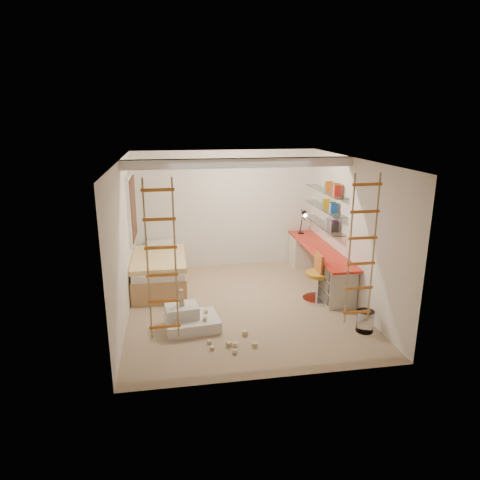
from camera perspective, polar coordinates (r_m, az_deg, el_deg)
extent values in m
plane|color=#998262|center=(7.80, 0.36, -8.75)|extent=(4.50, 4.50, 0.00)
cube|color=white|center=(7.41, 0.00, 10.23)|extent=(4.00, 0.18, 0.16)
cube|color=white|center=(8.68, -14.30, 4.12)|extent=(0.06, 1.15, 1.35)
cube|color=#4C2D1E|center=(8.68, -14.03, 4.13)|extent=(0.02, 1.00, 1.20)
cylinder|color=white|center=(7.15, 16.33, -10.34)|extent=(0.28, 0.28, 0.35)
cube|color=red|center=(8.72, 10.65, -1.18)|extent=(0.55, 2.80, 0.04)
cube|color=beige|center=(9.82, 8.38, -1.39)|extent=(0.52, 0.55, 0.71)
cube|color=beige|center=(7.96, 12.94, -5.87)|extent=(0.52, 0.55, 0.71)
cube|color=#4C4742|center=(7.78, 11.21, -4.29)|extent=(0.02, 0.50, 0.18)
cube|color=#4C4742|center=(7.86, 11.12, -5.80)|extent=(0.02, 0.50, 0.18)
cube|color=#4C4742|center=(7.94, 11.03, -7.27)|extent=(0.02, 0.50, 0.18)
cube|color=white|center=(8.93, 11.05, 2.00)|extent=(0.25, 1.80, 0.01)
cube|color=white|center=(8.85, 11.17, 4.20)|extent=(0.25, 1.80, 0.01)
cube|color=white|center=(8.79, 11.29, 6.44)|extent=(0.25, 1.80, 0.01)
cube|color=#AD7F51|center=(8.76, -10.64, -4.59)|extent=(1.00, 2.00, 0.45)
cube|color=white|center=(8.67, -10.73, -2.82)|extent=(0.95, 1.95, 0.12)
cube|color=gold|center=(8.49, -10.79, -2.45)|extent=(1.02, 1.60, 0.10)
cube|color=white|center=(9.39, -10.69, -0.56)|extent=(0.55, 0.35, 0.12)
cylinder|color=black|center=(9.74, 8.11, 0.95)|extent=(0.14, 0.14, 0.02)
cylinder|color=black|center=(9.69, 8.16, 2.04)|extent=(0.02, 0.15, 0.36)
cylinder|color=black|center=(9.54, 8.39, 3.35)|extent=(0.02, 0.27, 0.20)
cone|color=black|center=(9.42, 8.63, 3.48)|extent=(0.12, 0.14, 0.15)
cylinder|color=#FFEABF|center=(9.39, 8.69, 3.25)|extent=(0.08, 0.04, 0.08)
cylinder|color=gold|center=(7.94, 10.41, -4.47)|extent=(0.47, 0.47, 0.07)
cube|color=#BA6123|center=(7.87, 10.48, -3.02)|extent=(0.05, 0.36, 0.34)
cylinder|color=silver|center=(8.03, 10.32, -6.04)|extent=(0.06, 0.06, 0.47)
cylinder|color=silver|center=(8.13, 10.23, -7.75)|extent=(0.54, 0.54, 0.06)
cube|color=silver|center=(7.04, -6.43, -10.90)|extent=(0.91, 0.75, 0.19)
cube|color=silver|center=(7.03, -7.75, -9.33)|extent=(0.56, 0.48, 0.19)
cube|color=#CCB284|center=(6.97, -7.79, -8.33)|extent=(0.09, 0.09, 0.08)
cube|color=#CCB284|center=(6.94, -7.81, -7.77)|extent=(0.08, 0.08, 0.07)
cube|color=#CCB284|center=(6.90, -7.84, -7.05)|extent=(0.07, 0.07, 0.12)
cube|color=#CCB284|center=(6.87, -4.70, -10.43)|extent=(0.06, 0.06, 0.06)
cube|color=#CCB284|center=(7.11, -4.56, -9.47)|extent=(0.06, 0.06, 0.06)
cube|color=#CCB284|center=(6.83, -8.42, -10.75)|extent=(0.06, 0.06, 0.06)
cube|color=#CCB284|center=(6.82, 0.70, -12.31)|extent=(0.07, 0.07, 0.07)
cube|color=#CCB284|center=(6.51, 1.97, -13.79)|extent=(0.07, 0.07, 0.07)
cube|color=#CCB284|center=(6.45, -3.69, -14.15)|extent=(0.07, 0.07, 0.07)
cube|color=#CCB284|center=(6.52, -0.62, -13.74)|extent=(0.07, 0.07, 0.07)
cube|color=#CCB284|center=(6.61, -4.09, -13.34)|extent=(0.07, 0.07, 0.07)
cube|color=#CCB284|center=(6.35, -0.71, -14.62)|extent=(0.07, 0.07, 0.07)
cube|color=#CCB284|center=(6.53, -1.51, -13.71)|extent=(0.07, 0.07, 0.07)
cube|color=#262626|center=(8.90, 11.09, 2.73)|extent=(0.14, 0.46, 0.22)
cube|color=#8C1E7F|center=(8.83, 11.21, 4.94)|extent=(0.14, 0.46, 0.22)
cube|color=orange|center=(8.77, 11.34, 7.18)|extent=(0.14, 0.46, 0.22)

